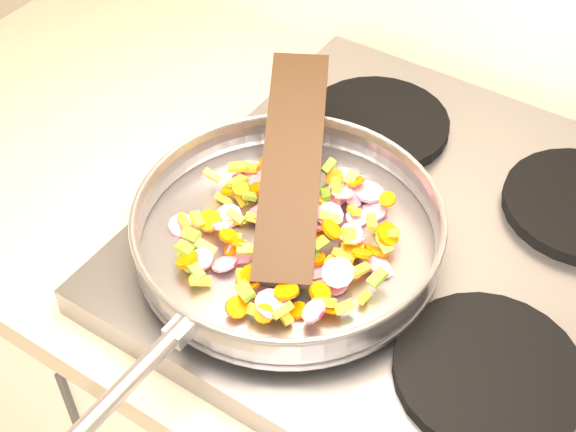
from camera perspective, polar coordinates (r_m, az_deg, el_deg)
The scene contains 7 objects.
cooktop at distance 0.96m, azimuth 9.50°, elevation -2.09°, with size 0.60×0.60×0.04m, color #939399.
grate_fl at distance 0.90m, azimuth -2.22°, elevation -2.80°, with size 0.19×0.19×0.02m, color black.
grate_fr at distance 0.83m, azimuth 14.06°, elevation -10.68°, with size 0.19×0.19×0.02m, color black.
grate_bl at distance 1.08m, azimuth 6.38°, elevation 6.57°, with size 0.19×0.19×0.02m, color black.
saute_pan at distance 0.88m, azimuth -0.09°, elevation -0.80°, with size 0.38×0.55×0.05m.
vegetable_heap at distance 0.89m, azimuth 0.34°, elevation -1.21°, with size 0.26×0.27×0.05m.
wooden_spatula at distance 0.89m, azimuth 0.29°, elevation 3.75°, with size 0.29×0.07×0.01m, color black.
Camera 1 is at (-0.48, 1.05, 1.62)m, focal length 50.00 mm.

